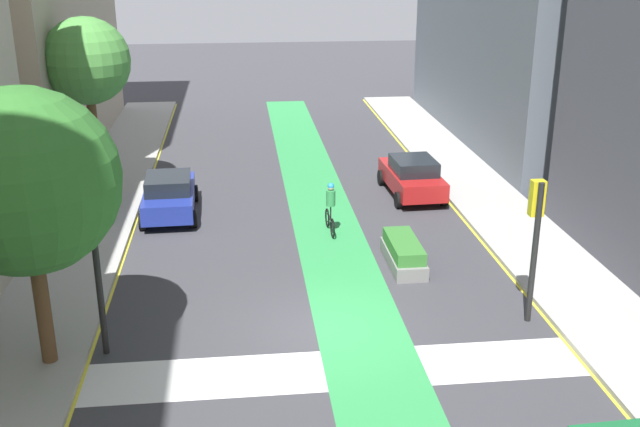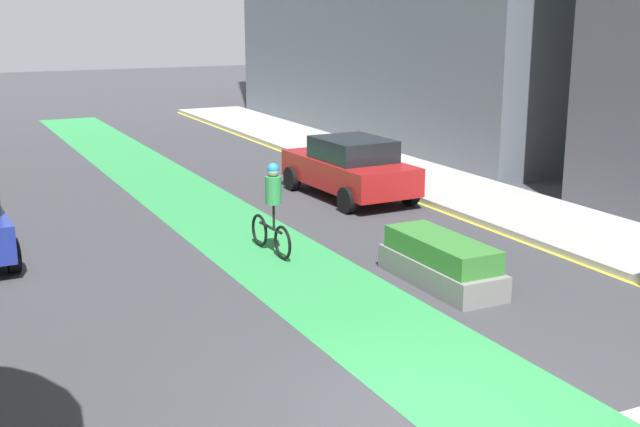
% 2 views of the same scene
% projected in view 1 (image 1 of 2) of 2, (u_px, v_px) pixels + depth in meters
% --- Properties ---
extents(ground_plane, '(120.00, 120.00, 0.00)m').
position_uv_depth(ground_plane, '(327.00, 329.00, 19.71)').
color(ground_plane, '#38383D').
extents(bike_lane_paint, '(2.40, 60.00, 0.01)m').
position_uv_depth(bike_lane_paint, '(360.00, 327.00, 19.80)').
color(bike_lane_paint, '#2D8C47').
rests_on(bike_lane_paint, ground_plane).
extents(crosswalk_band, '(12.00, 1.80, 0.01)m').
position_uv_depth(crosswalk_band, '(337.00, 370.00, 17.84)').
color(crosswalk_band, silver).
rests_on(crosswalk_band, ground_plane).
extents(sidewalk_left, '(3.00, 60.00, 0.15)m').
position_uv_depth(sidewalk_left, '(33.00, 343.00, 18.91)').
color(sidewalk_left, '#9E9E99').
rests_on(sidewalk_left, ground_plane).
extents(curb_stripe_left, '(0.16, 60.00, 0.01)m').
position_uv_depth(curb_stripe_left, '(94.00, 342.00, 19.08)').
color(curb_stripe_left, yellow).
rests_on(curb_stripe_left, ground_plane).
extents(sidewalk_right, '(3.00, 60.00, 0.15)m').
position_uv_depth(sidewalk_right, '(599.00, 312.00, 20.46)').
color(sidewalk_right, '#9E9E99').
rests_on(sidewalk_right, ground_plane).
extents(curb_stripe_right, '(0.16, 60.00, 0.01)m').
position_uv_depth(curb_stripe_right, '(546.00, 317.00, 20.33)').
color(curb_stripe_right, yellow).
rests_on(curb_stripe_right, ground_plane).
extents(traffic_signal_near_right, '(0.35, 0.52, 3.90)m').
position_uv_depth(traffic_signal_near_right, '(536.00, 224.00, 19.36)').
color(traffic_signal_near_right, black).
rests_on(traffic_signal_near_right, ground_plane).
extents(traffic_signal_near_left, '(0.35, 0.52, 4.53)m').
position_uv_depth(traffic_signal_near_left, '(94.00, 233.00, 17.62)').
color(traffic_signal_near_left, black).
rests_on(traffic_signal_near_left, ground_plane).
extents(car_blue_left_far, '(2.12, 4.25, 1.57)m').
position_uv_depth(car_blue_left_far, '(169.00, 195.00, 27.69)').
color(car_blue_left_far, navy).
rests_on(car_blue_left_far, ground_plane).
extents(car_red_right_far, '(2.16, 4.27, 1.57)m').
position_uv_depth(car_red_right_far, '(412.00, 176.00, 29.87)').
color(car_red_right_far, '#A51919').
rests_on(car_red_right_far, ground_plane).
extents(cyclist_in_lane, '(0.32, 1.73, 1.86)m').
position_uv_depth(cyclist_in_lane, '(330.00, 207.00, 25.92)').
color(cyclist_in_lane, black).
rests_on(cyclist_in_lane, ground_plane).
extents(street_tree_near, '(4.22, 4.22, 6.61)m').
position_uv_depth(street_tree_near, '(25.00, 182.00, 16.45)').
color(street_tree_near, brown).
rests_on(street_tree_near, sidewalk_left).
extents(street_tree_far, '(3.31, 3.31, 6.87)m').
position_uv_depth(street_tree_far, '(87.00, 62.00, 28.36)').
color(street_tree_far, brown).
rests_on(street_tree_far, sidewalk_left).
extents(median_planter, '(0.98, 2.71, 0.85)m').
position_uv_depth(median_planter, '(404.00, 253.00, 23.49)').
color(median_planter, slate).
rests_on(median_planter, ground_plane).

